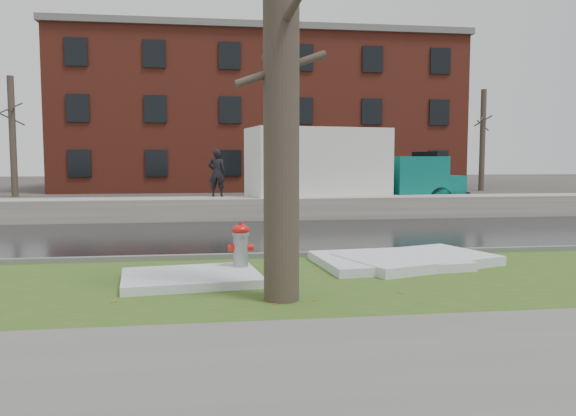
{
  "coord_description": "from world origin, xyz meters",
  "views": [
    {
      "loc": [
        -1.48,
        -10.29,
        2.05
      ],
      "look_at": [
        0.19,
        1.62,
        1.0
      ],
      "focal_mm": 35.0,
      "sensor_mm": 36.0,
      "label": 1
    }
  ],
  "objects": [
    {
      "name": "box_truck",
      "position": [
        3.42,
        9.97,
        1.68
      ],
      "size": [
        9.61,
        3.56,
        3.17
      ],
      "rotation": [
        0.0,
        0.0,
        0.18
      ],
      "color": "black",
      "rests_on": "ground"
    },
    {
      "name": "ground",
      "position": [
        0.0,
        0.0,
        0.0
      ],
      "size": [
        120.0,
        120.0,
        0.0
      ],
      "primitive_type": "plane",
      "color": "#47423D",
      "rests_on": "ground"
    },
    {
      "name": "parking_lot",
      "position": [
        0.0,
        13.0,
        0.01
      ],
      "size": [
        60.0,
        9.0,
        0.03
      ],
      "primitive_type": "cube",
      "color": "slate",
      "rests_on": "ground"
    },
    {
      "name": "road",
      "position": [
        0.0,
        4.5,
        0.01
      ],
      "size": [
        60.0,
        7.0,
        0.03
      ],
      "primitive_type": "cube",
      "color": "black",
      "rests_on": "ground"
    },
    {
      "name": "worker",
      "position": [
        -1.22,
        9.3,
        1.57
      ],
      "size": [
        0.65,
        0.47,
        1.64
      ],
      "primitive_type": "imported",
      "rotation": [
        0.0,
        0.0,
        3.0
      ],
      "color": "black",
      "rests_on": "snowbank"
    },
    {
      "name": "snowbank",
      "position": [
        0.0,
        8.7,
        0.38
      ],
      "size": [
        60.0,
        1.6,
        0.75
      ],
      "primitive_type": "cube",
      "color": "#AEAA9F",
      "rests_on": "ground"
    },
    {
      "name": "fire_hydrant",
      "position": [
        -0.95,
        -0.58,
        0.53
      ],
      "size": [
        0.44,
        0.38,
        0.92
      ],
      "rotation": [
        0.0,
        0.0,
        0.03
      ],
      "color": "gray",
      "rests_on": "verge"
    },
    {
      "name": "snow_patch_near",
      "position": [
        1.86,
        -0.1,
        0.12
      ],
      "size": [
        2.78,
        2.24,
        0.16
      ],
      "primitive_type": "cube",
      "rotation": [
        0.0,
        0.0,
        0.1
      ],
      "color": "silver",
      "rests_on": "verge"
    },
    {
      "name": "bg_tree_left",
      "position": [
        -12.0,
        22.0,
        3.33
      ],
      "size": [
        1.4,
        1.62,
        6.5
      ],
      "color": "brown",
      "rests_on": "ground"
    },
    {
      "name": "brick_building",
      "position": [
        2.0,
        30.0,
        5.0
      ],
      "size": [
        26.0,
        12.0,
        10.0
      ],
      "primitive_type": "cube",
      "color": "maroon",
      "rests_on": "ground"
    },
    {
      "name": "snow_patch_far",
      "position": [
        -1.8,
        -1.08,
        0.11
      ],
      "size": [
        2.38,
        1.86,
        0.14
      ],
      "primitive_type": "cube",
      "rotation": [
        0.0,
        0.0,
        0.12
      ],
      "color": "silver",
      "rests_on": "verge"
    },
    {
      "name": "bg_tree_right",
      "position": [
        16.0,
        24.0,
        3.33
      ],
      "size": [
        1.4,
        1.62,
        6.5
      ],
      "color": "brown",
      "rests_on": "ground"
    },
    {
      "name": "snow_patch_side",
      "position": [
        2.45,
        -0.1,
        0.13
      ],
      "size": [
        3.23,
        2.61,
        0.18
      ],
      "primitive_type": "cube",
      "rotation": [
        0.0,
        0.0,
        0.33
      ],
      "color": "silver",
      "rests_on": "verge"
    },
    {
      "name": "bg_tree_center",
      "position": [
        -6.0,
        26.0,
        3.33
      ],
      "size": [
        1.4,
        1.62,
        6.5
      ],
      "color": "brown",
      "rests_on": "ground"
    },
    {
      "name": "sidewalk",
      "position": [
        0.0,
        -5.0,
        0.03
      ],
      "size": [
        60.0,
        3.0,
        0.05
      ],
      "primitive_type": "cube",
      "color": "slate",
      "rests_on": "ground"
    },
    {
      "name": "curb",
      "position": [
        0.0,
        1.0,
        0.07
      ],
      "size": [
        60.0,
        0.15,
        0.14
      ],
      "primitive_type": "cube",
      "color": "slate",
      "rests_on": "ground"
    },
    {
      "name": "tree",
      "position": [
        -0.48,
        -2.46,
        3.23
      ],
      "size": [
        1.32,
        1.56,
        6.33
      ],
      "rotation": [
        0.0,
        0.0,
        -0.23
      ],
      "color": "brown",
      "rests_on": "verge"
    },
    {
      "name": "verge",
      "position": [
        0.0,
        -1.25,
        0.02
      ],
      "size": [
        60.0,
        4.5,
        0.04
      ],
      "primitive_type": "cube",
      "color": "#2C4D19",
      "rests_on": "ground"
    }
  ]
}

